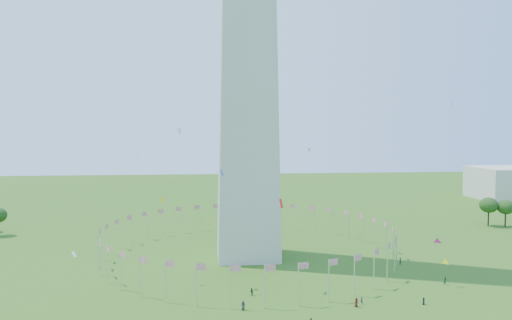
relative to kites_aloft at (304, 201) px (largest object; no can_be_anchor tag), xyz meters
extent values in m
cylinder|color=silver|center=(29.68, 28.24, -15.40)|extent=(0.24, 0.24, 9.00)
cylinder|color=silver|center=(29.07, 35.19, -15.40)|extent=(0.24, 0.24, 9.00)
cylinder|color=silver|center=(27.27, 41.92, -15.40)|extent=(0.24, 0.24, 9.00)
cylinder|color=silver|center=(24.32, 48.24, -15.40)|extent=(0.24, 0.24, 9.00)
cylinder|color=silver|center=(20.32, 53.95, -15.40)|extent=(0.24, 0.24, 9.00)
cylinder|color=silver|center=(15.39, 58.88, -15.40)|extent=(0.24, 0.24, 9.00)
cylinder|color=silver|center=(9.68, 62.88, -15.40)|extent=(0.24, 0.24, 9.00)
cylinder|color=silver|center=(3.36, 65.83, -15.40)|extent=(0.24, 0.24, 9.00)
cylinder|color=silver|center=(-3.37, 67.63, -15.40)|extent=(0.24, 0.24, 9.00)
cylinder|color=silver|center=(-10.32, 68.24, -15.40)|extent=(0.24, 0.24, 9.00)
cylinder|color=silver|center=(-17.27, 67.63, -15.40)|extent=(0.24, 0.24, 9.00)
cylinder|color=silver|center=(-24.00, 65.83, -15.40)|extent=(0.24, 0.24, 9.00)
cylinder|color=silver|center=(-30.32, 62.88, -15.40)|extent=(0.24, 0.24, 9.00)
cylinder|color=silver|center=(-36.03, 58.88, -15.40)|extent=(0.24, 0.24, 9.00)
cylinder|color=silver|center=(-40.96, 53.95, -15.40)|extent=(0.24, 0.24, 9.00)
cylinder|color=silver|center=(-44.96, 48.24, -15.40)|extent=(0.24, 0.24, 9.00)
cylinder|color=silver|center=(-47.91, 41.92, -15.40)|extent=(0.24, 0.24, 9.00)
cylinder|color=silver|center=(-49.71, 35.19, -15.40)|extent=(0.24, 0.24, 9.00)
cylinder|color=silver|center=(-50.32, 28.24, -15.40)|extent=(0.24, 0.24, 9.00)
cylinder|color=silver|center=(-49.71, 21.29, -15.40)|extent=(0.24, 0.24, 9.00)
cylinder|color=silver|center=(-47.91, 14.56, -15.40)|extent=(0.24, 0.24, 9.00)
cylinder|color=silver|center=(-44.96, 8.24, -15.40)|extent=(0.24, 0.24, 9.00)
cylinder|color=silver|center=(-40.96, 2.53, -15.40)|extent=(0.24, 0.24, 9.00)
cylinder|color=silver|center=(-36.03, -2.40, -15.40)|extent=(0.24, 0.24, 9.00)
cylinder|color=silver|center=(-30.32, -6.40, -15.40)|extent=(0.24, 0.24, 9.00)
cylinder|color=silver|center=(-24.00, -9.35, -15.40)|extent=(0.24, 0.24, 9.00)
cylinder|color=silver|center=(-17.27, -11.15, -15.40)|extent=(0.24, 0.24, 9.00)
cylinder|color=silver|center=(-10.32, -11.76, -15.40)|extent=(0.24, 0.24, 9.00)
cylinder|color=silver|center=(-3.37, -11.15, -15.40)|extent=(0.24, 0.24, 9.00)
cylinder|color=silver|center=(3.36, -9.35, -15.40)|extent=(0.24, 0.24, 9.00)
cylinder|color=silver|center=(9.68, -6.40, -15.40)|extent=(0.24, 0.24, 9.00)
cylinder|color=silver|center=(15.39, -2.40, -15.40)|extent=(0.24, 0.24, 9.00)
cylinder|color=silver|center=(20.32, 2.53, -15.40)|extent=(0.24, 0.24, 9.00)
cylinder|color=silver|center=(24.32, 8.24, -15.40)|extent=(0.24, 0.24, 9.00)
cylinder|color=silver|center=(27.27, 14.56, -15.40)|extent=(0.24, 0.24, 9.00)
cylinder|color=silver|center=(29.07, 21.29, -15.40)|extent=(0.24, 0.24, 9.00)
imported|color=#272727|center=(-14.67, -12.22, -18.96)|extent=(1.09, 0.94, 1.87)
imported|color=black|center=(-12.23, -3.87, -19.08)|extent=(0.82, 0.94, 1.63)
imported|color=#551613|center=(8.22, -12.69, -18.98)|extent=(1.09, 0.99, 1.84)
imported|color=#183C21|center=(33.08, -0.64, -19.08)|extent=(0.93, 0.80, 1.64)
imported|color=#193E22|center=(29.11, 16.24, -18.89)|extent=(0.75, 0.87, 2.02)
imported|color=black|center=(22.32, -12.82, -19.15)|extent=(0.83, 0.88, 1.49)
imported|color=#2B1745|center=(9.83, -11.19, -19.13)|extent=(0.55, 0.65, 1.53)
plane|color=#CC2699|center=(30.75, -1.09, -9.65)|extent=(1.64, 2.13, 1.98)
plane|color=#CC2699|center=(26.51, -14.56, 21.06)|extent=(2.05, 0.72, 2.16)
plane|color=white|center=(-27.83, 7.00, 15.60)|extent=(0.98, 1.55, 1.83)
plane|color=red|center=(-41.91, 38.69, 8.52)|extent=(0.33, 1.64, 1.67)
plane|color=yellow|center=(-32.04, 7.97, -0.59)|extent=(1.47, 0.11, 1.47)
plane|color=blue|center=(-18.12, 9.67, 5.58)|extent=(2.09, 0.91, 1.89)
plane|color=orange|center=(6.13, 24.36, 10.29)|extent=(0.17, 1.21, 1.22)
plane|color=yellow|center=(30.33, -5.75, -13.18)|extent=(1.08, 1.24, 1.64)
plane|color=red|center=(-5.28, -0.19, -0.54)|extent=(2.29, 0.87, 2.19)
plane|color=white|center=(-54.32, 16.18, -14.90)|extent=(1.14, 1.61, 1.42)
ellipsoid|color=#2A541C|center=(81.25, 62.77, -14.71)|extent=(6.64, 6.64, 10.38)
ellipsoid|color=#2A541C|center=(86.73, 60.99, -15.05)|extent=(6.21, 6.21, 9.70)
camera|label=1|loc=(-21.92, -108.71, 16.36)|focal=35.00mm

